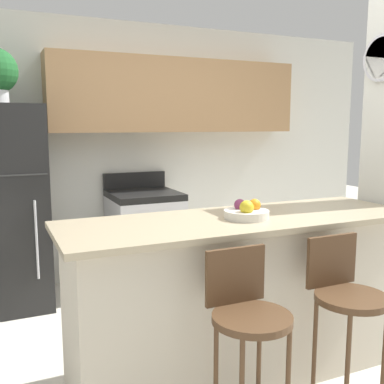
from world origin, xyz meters
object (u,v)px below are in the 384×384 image
(bar_stool_right, at_px, (346,299))
(fruit_bowl, at_px, (247,212))
(stove_range, at_px, (145,237))
(refrigerator, at_px, (3,208))
(bar_stool_left, at_px, (248,319))

(bar_stool_right, height_order, fruit_bowl, fruit_bowl)
(stove_range, bearing_deg, fruit_bowl, -88.68)
(refrigerator, xyz_separation_m, stove_range, (1.25, 0.04, -0.40))
(refrigerator, bearing_deg, bar_stool_left, -66.80)
(stove_range, distance_m, bar_stool_right, 2.38)
(bar_stool_left, distance_m, bar_stool_right, 0.60)
(refrigerator, height_order, stove_range, refrigerator)
(stove_range, bearing_deg, bar_stool_left, -96.34)
(refrigerator, bearing_deg, bar_stool_right, -55.49)
(bar_stool_left, height_order, fruit_bowl, fruit_bowl)
(bar_stool_right, bearing_deg, bar_stool_left, 180.00)
(bar_stool_left, relative_size, fruit_bowl, 3.59)
(stove_range, height_order, bar_stool_right, stove_range)
(refrigerator, relative_size, bar_stool_right, 1.79)
(refrigerator, relative_size, fruit_bowl, 6.40)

